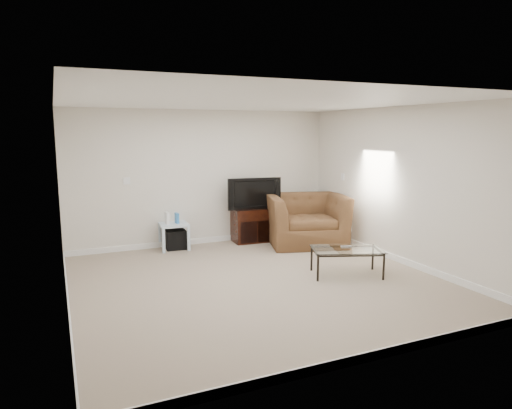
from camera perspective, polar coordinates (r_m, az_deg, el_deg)
name	(u,v)px	position (r m, az deg, el deg)	size (l,w,h in m)	color
floor	(258,282)	(6.55, 0.25, -9.61)	(5.00, 5.00, 0.00)	tan
ceiling	(258,101)	(6.22, 0.27, 12.77)	(5.00, 5.00, 0.00)	white
wall_back	(203,178)	(8.59, -6.58, 3.35)	(5.00, 0.02, 2.50)	silver
wall_left	(61,206)	(5.73, -23.22, -0.20)	(0.02, 5.00, 2.50)	silver
wall_right	(401,186)	(7.63, 17.68, 2.25)	(0.02, 5.00, 2.50)	silver
plate_back	(127,181)	(8.28, -15.86, 2.84)	(0.12, 0.02, 0.12)	white
plate_right_switch	(343,177)	(8.87, 10.78, 3.43)	(0.02, 0.09, 0.13)	white
plate_right_outlet	(350,228)	(8.77, 11.70, -2.94)	(0.02, 0.08, 0.12)	white
tv_stand	(252,225)	(8.84, -0.46, -2.52)	(0.77, 0.54, 0.64)	black
dvd_player	(253,214)	(8.76, -0.36, -1.19)	(0.40, 0.28, 0.06)	black
television	(253,193)	(8.70, -0.39, 1.46)	(0.97, 0.19, 0.60)	black
side_table	(174,236)	(8.38, -10.22, -3.91)	(0.49, 0.49, 0.47)	#ACBFCE
subwoofer	(175,239)	(8.42, -10.03, -4.33)	(0.35, 0.35, 0.35)	black
game_console	(167,218)	(8.27, -11.07, -1.66)	(0.05, 0.16, 0.22)	white
game_case	(177,218)	(8.30, -9.86, -1.69)	(0.05, 0.14, 0.19)	#337FCC
recliner	(306,211)	(8.60, 6.30, -0.84)	(1.43, 0.93, 1.25)	#4F3A1D
coffee_table	(346,262)	(6.91, 11.24, -7.07)	(1.02, 0.58, 0.40)	black
remote	(346,246)	(6.96, 11.21, -5.15)	(0.16, 0.04, 0.02)	#B2B2B7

